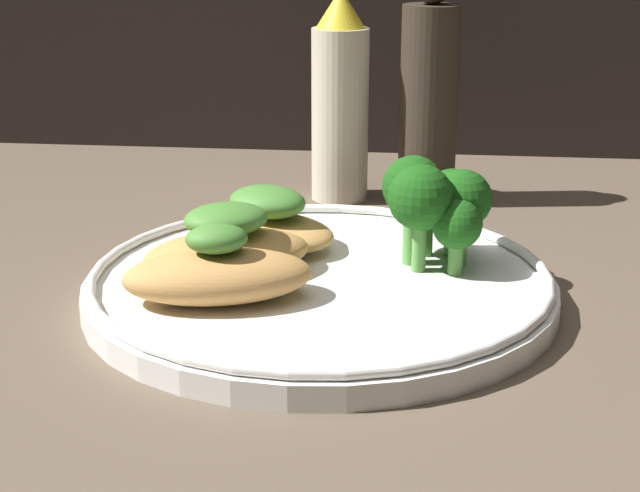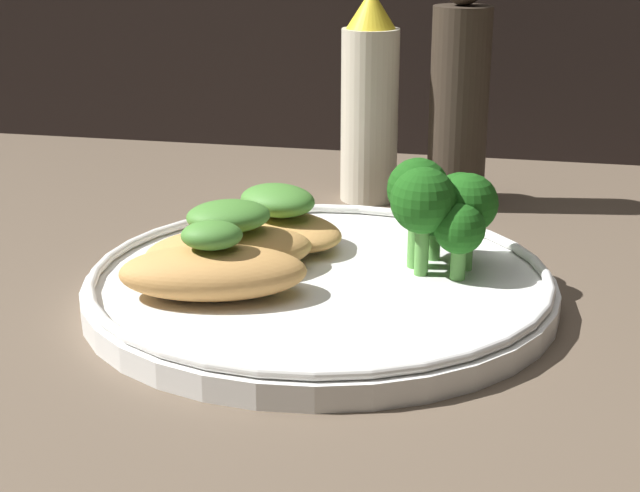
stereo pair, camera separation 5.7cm
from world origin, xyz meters
TOP-DOWN VIEW (x-y plane):
  - ground_plane at (0.00, 0.00)cm, footprint 180.00×180.00cm
  - plate at (0.00, 0.00)cm, footprint 27.62×27.62cm
  - grilled_meat_front at (-5.22, -3.95)cm, footprint 11.49×7.90cm
  - grilled_meat_middle at (-5.50, 0.38)cm, footprint 11.42×9.48cm
  - grilled_meat_back at (-3.93, 5.36)cm, footprint 10.86×9.43cm
  - broccoli_bunch at (6.61, 3.35)cm, footprint 6.59×6.84cm
  - sauce_bottle at (-0.82, 21.83)cm, footprint 4.45×4.45cm
  - pepper_grinder at (6.03, 21.83)cm, footprint 4.47×4.47cm

SIDE VIEW (x-z plane):
  - ground_plane at x=0.00cm, z-range -1.00..0.00cm
  - plate at x=0.00cm, z-range -0.01..1.99cm
  - grilled_meat_back at x=-3.93cm, z-range 0.95..4.91cm
  - grilled_meat_front at x=-5.22cm, z-range 0.80..5.16cm
  - grilled_meat_middle at x=-5.50cm, z-range 0.94..5.27cm
  - broccoli_bunch at x=6.61cm, z-range 1.99..8.71cm
  - sauce_bottle at x=-0.82cm, z-range -0.35..15.96cm
  - pepper_grinder at x=6.03cm, z-range -0.78..17.31cm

